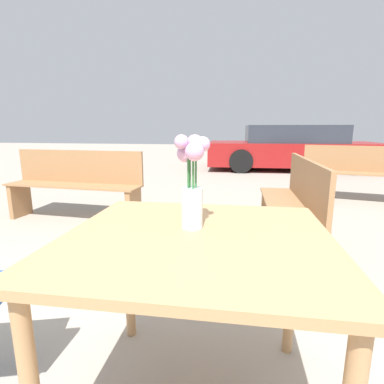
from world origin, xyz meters
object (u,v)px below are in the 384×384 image
Objects in this scene: bench_middle at (294,204)px; bench_near at (76,182)px; flower_vase at (192,183)px; parked_car at (292,148)px; table_front at (197,260)px; bench_far at (358,171)px.

bench_near is at bearing 165.93° from bench_middle.
parked_car is (1.51, 7.52, -0.34)m from flower_vase.
table_front is 7.73m from parked_car.
bench_far is (3.80, 1.62, -0.00)m from bench_near.
flower_vase is at bearing -51.06° from bench_near.
bench_middle reaches higher than table_front.
flower_vase is at bearing 112.36° from table_front.
flower_vase is at bearing -116.90° from bench_far.
bench_near is 4.13m from bench_far.
bench_near reaches higher than table_front.
parked_car is at bearing 97.18° from bench_far.
bench_near is 2.56m from bench_middle.
table_front is at bearing -67.64° from flower_vase.
bench_near is at bearing 128.50° from table_front.
flower_vase is 7.67m from parked_car.
flower_vase is (-0.03, 0.07, 0.27)m from table_front.
bench_middle is 0.89× the size of bench_far.
table_front is 0.56× the size of bench_near.
parked_car is at bearing 78.95° from table_front.
bench_far is (1.97, 3.88, -0.45)m from flower_vase.
bench_near is 0.38× the size of parked_car.
flower_vase is 0.21× the size of bench_far.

